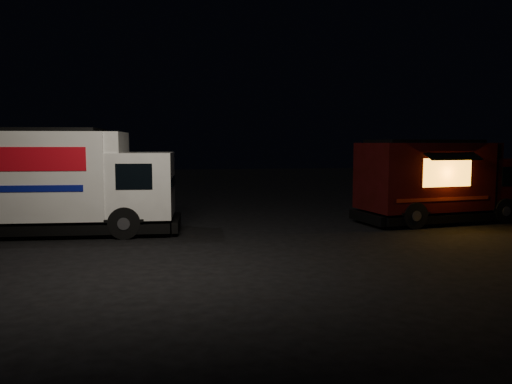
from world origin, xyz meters
name	(u,v)px	position (x,y,z in m)	size (l,w,h in m)	color
ground	(229,240)	(0.00, 0.00, 0.00)	(80.00, 80.00, 0.00)	black
white_truck	(61,181)	(-5.00, 1.87, 1.63)	(7.21, 2.46, 3.27)	white
red_truck	(442,181)	(7.94, 2.13, 1.47)	(6.30, 2.32, 2.93)	#370A0B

